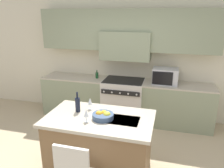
% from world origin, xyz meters
% --- Properties ---
extents(back_cabinetry, '(10.00, 0.46, 2.70)m').
position_xyz_m(back_cabinetry, '(0.00, 2.23, 1.61)').
color(back_cabinetry, beige).
rests_on(back_cabinetry, ground_plane).
extents(back_counter, '(3.76, 0.62, 0.91)m').
position_xyz_m(back_counter, '(0.00, 1.99, 0.46)').
color(back_counter, gray).
rests_on(back_counter, ground_plane).
extents(range_stove, '(0.88, 0.70, 0.93)m').
position_xyz_m(range_stove, '(0.00, 1.96, 0.46)').
color(range_stove, beige).
rests_on(range_stove, ground_plane).
extents(microwave, '(0.51, 0.38, 0.33)m').
position_xyz_m(microwave, '(0.87, 1.98, 1.07)').
color(microwave, '#B7B7BC').
rests_on(microwave, back_counter).
extents(kitchen_island, '(1.52, 0.91, 0.91)m').
position_xyz_m(kitchen_island, '(0.04, 0.15, 0.46)').
color(kitchen_island, brown).
rests_on(kitchen_island, ground_plane).
extents(wine_bottle, '(0.07, 0.07, 0.30)m').
position_xyz_m(wine_bottle, '(-0.32, 0.25, 1.03)').
color(wine_bottle, black).
rests_on(wine_bottle, kitchen_island).
extents(wine_glass_near, '(0.07, 0.07, 0.19)m').
position_xyz_m(wine_glass_near, '(-0.08, -0.03, 1.04)').
color(wine_glass_near, white).
rests_on(wine_glass_near, kitchen_island).
extents(wine_glass_far, '(0.07, 0.07, 0.19)m').
position_xyz_m(wine_glass_far, '(-0.18, 0.37, 1.04)').
color(wine_glass_far, white).
rests_on(wine_glass_far, kitchen_island).
extents(fruit_bowl, '(0.30, 0.30, 0.11)m').
position_xyz_m(fruit_bowl, '(0.11, 0.12, 0.96)').
color(fruit_bowl, '#384C6B').
rests_on(fruit_bowl, kitchen_island).
extents(oil_bottle_on_counter, '(0.07, 0.07, 0.18)m').
position_xyz_m(oil_bottle_on_counter, '(-0.63, 2.01, 0.98)').
color(oil_bottle_on_counter, '#194723').
rests_on(oil_bottle_on_counter, back_counter).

